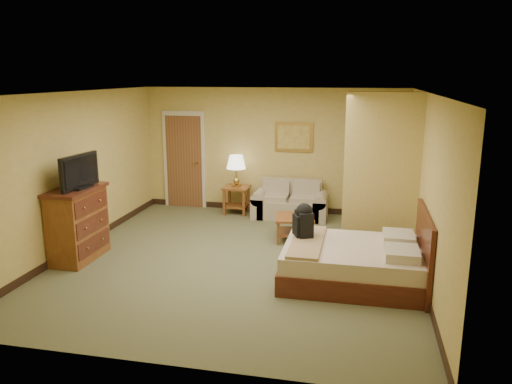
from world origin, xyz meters
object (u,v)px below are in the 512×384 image
(dresser, at_px, (78,224))
(coffee_table, at_px, (295,223))
(loveseat, at_px, (290,205))
(bed, at_px, (356,262))

(dresser, bearing_deg, coffee_table, 27.22)
(coffee_table, relative_size, dresser, 0.66)
(loveseat, bearing_deg, bed, -65.51)
(bed, bearing_deg, dresser, -179.77)
(dresser, height_order, bed, dresser)
(loveseat, height_order, bed, bed)
(coffee_table, height_order, dresser, dresser)
(dresser, bearing_deg, bed, 0.23)
(loveseat, xyz_separation_m, coffee_table, (0.28, -1.40, 0.06))
(coffee_table, distance_m, bed, 1.96)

